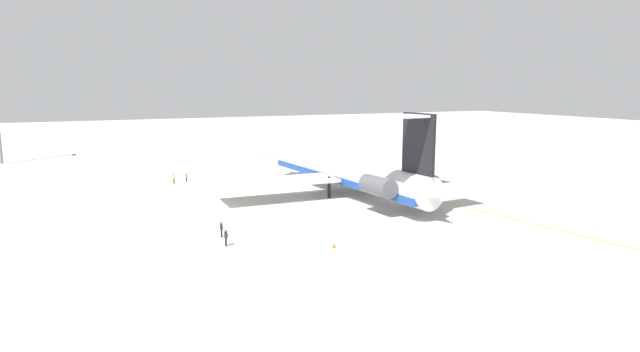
{
  "coord_description": "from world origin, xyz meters",
  "views": [
    {
      "loc": [
        -72.68,
        47.49,
        16.19
      ],
      "look_at": [
        -3.63,
        15.03,
        3.05
      ],
      "focal_mm": 29.44,
      "sensor_mm": 36.0,
      "label": 1
    }
  ],
  "objects_px": {
    "ground_crew_near_tail": "(221,227)",
    "safety_cone_wingtip": "(334,245)",
    "ground_crew_near_nose": "(186,176)",
    "ground_crew_starboard": "(174,177)",
    "safety_cone_nose": "(345,167)",
    "ground_crew_portside": "(226,235)",
    "main_jetliner": "(348,172)"
  },
  "relations": [
    {
      "from": "main_jetliner",
      "to": "ground_crew_starboard",
      "type": "distance_m",
      "value": 30.37
    },
    {
      "from": "ground_crew_near_tail",
      "to": "safety_cone_nose",
      "type": "bearing_deg",
      "value": 22.71
    },
    {
      "from": "ground_crew_near_tail",
      "to": "safety_cone_wingtip",
      "type": "distance_m",
      "value": 12.66
    },
    {
      "from": "ground_crew_near_tail",
      "to": "ground_crew_near_nose",
      "type": "bearing_deg",
      "value": 60.57
    },
    {
      "from": "ground_crew_starboard",
      "to": "ground_crew_portside",
      "type": "bearing_deg",
      "value": 54.62
    },
    {
      "from": "ground_crew_near_tail",
      "to": "safety_cone_wingtip",
      "type": "height_order",
      "value": "ground_crew_near_tail"
    },
    {
      "from": "ground_crew_near_tail",
      "to": "ground_crew_portside",
      "type": "xyz_separation_m",
      "value": [
        -3.34,
        0.41,
        0.03
      ]
    },
    {
      "from": "safety_cone_nose",
      "to": "main_jetliner",
      "type": "bearing_deg",
      "value": 153.06
    },
    {
      "from": "safety_cone_wingtip",
      "to": "ground_crew_starboard",
      "type": "bearing_deg",
      "value": 11.1
    },
    {
      "from": "ground_crew_portside",
      "to": "safety_cone_wingtip",
      "type": "bearing_deg",
      "value": 124.8
    },
    {
      "from": "ground_crew_near_nose",
      "to": "safety_cone_nose",
      "type": "height_order",
      "value": "ground_crew_near_nose"
    },
    {
      "from": "ground_crew_near_nose",
      "to": "ground_crew_near_tail",
      "type": "xyz_separation_m",
      "value": [
        -35.46,
        3.19,
        0.07
      ]
    },
    {
      "from": "ground_crew_near_nose",
      "to": "ground_crew_portside",
      "type": "xyz_separation_m",
      "value": [
        -38.8,
        3.61,
        0.1
      ]
    },
    {
      "from": "ground_crew_portside",
      "to": "safety_cone_wingtip",
      "type": "distance_m",
      "value": 11.07
    },
    {
      "from": "ground_crew_near_nose",
      "to": "ground_crew_starboard",
      "type": "xyz_separation_m",
      "value": [
        -0.96,
        2.28,
        0.1
      ]
    },
    {
      "from": "ground_crew_near_nose",
      "to": "safety_cone_nose",
      "type": "xyz_separation_m",
      "value": [
        2.05,
        -31.79,
        -0.76
      ]
    },
    {
      "from": "ground_crew_near_nose",
      "to": "ground_crew_near_tail",
      "type": "height_order",
      "value": "ground_crew_near_tail"
    },
    {
      "from": "ground_crew_portside",
      "to": "ground_crew_starboard",
      "type": "xyz_separation_m",
      "value": [
        37.84,
        -1.32,
        -0.0
      ]
    },
    {
      "from": "safety_cone_wingtip",
      "to": "ground_crew_near_tail",
      "type": "bearing_deg",
      "value": 47.7
    },
    {
      "from": "main_jetliner",
      "to": "safety_cone_nose",
      "type": "distance_m",
      "value": 26.94
    },
    {
      "from": "main_jetliner",
      "to": "ground_crew_near_tail",
      "type": "height_order",
      "value": "main_jetliner"
    },
    {
      "from": "safety_cone_nose",
      "to": "safety_cone_wingtip",
      "type": "bearing_deg",
      "value": 150.87
    },
    {
      "from": "main_jetliner",
      "to": "ground_crew_near_nose",
      "type": "bearing_deg",
      "value": 38.02
    },
    {
      "from": "ground_crew_near_nose",
      "to": "safety_cone_wingtip",
      "type": "relative_size",
      "value": 2.98
    },
    {
      "from": "ground_crew_near_tail",
      "to": "safety_cone_nose",
      "type": "height_order",
      "value": "ground_crew_near_tail"
    },
    {
      "from": "ground_crew_near_nose",
      "to": "safety_cone_nose",
      "type": "distance_m",
      "value": 31.87
    },
    {
      "from": "main_jetliner",
      "to": "ground_crew_near_nose",
      "type": "distance_m",
      "value": 29.47
    },
    {
      "from": "ground_crew_portside",
      "to": "safety_cone_nose",
      "type": "relative_size",
      "value": 3.28
    },
    {
      "from": "safety_cone_wingtip",
      "to": "main_jetliner",
      "type": "bearing_deg",
      "value": -31.39
    },
    {
      "from": "main_jetliner",
      "to": "safety_cone_wingtip",
      "type": "distance_m",
      "value": 26.17
    },
    {
      "from": "ground_crew_near_nose",
      "to": "ground_crew_starboard",
      "type": "distance_m",
      "value": 2.48
    },
    {
      "from": "ground_crew_near_nose",
      "to": "ground_crew_near_tail",
      "type": "bearing_deg",
      "value": 149.79
    }
  ]
}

